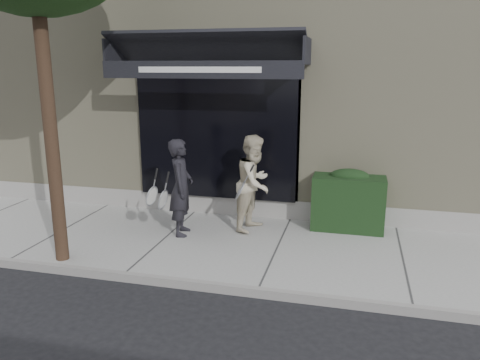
# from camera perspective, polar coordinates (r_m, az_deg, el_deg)

# --- Properties ---
(ground) EXTENTS (80.00, 80.00, 0.00)m
(ground) POSITION_cam_1_polar(r_m,az_deg,el_deg) (7.98, 4.57, -8.96)
(ground) COLOR black
(ground) RESTS_ON ground
(sidewalk) EXTENTS (20.00, 3.00, 0.12)m
(sidewalk) POSITION_cam_1_polar(r_m,az_deg,el_deg) (7.96, 4.58, -8.56)
(sidewalk) COLOR gray
(sidewalk) RESTS_ON ground
(curb) EXTENTS (20.00, 0.10, 0.14)m
(curb) POSITION_cam_1_polar(r_m,az_deg,el_deg) (6.57, 2.24, -13.49)
(curb) COLOR gray
(curb) RESTS_ON ground
(building_facade) EXTENTS (14.30, 8.04, 5.64)m
(building_facade) POSITION_cam_1_polar(r_m,az_deg,el_deg) (12.29, 8.74, 12.02)
(building_facade) COLOR #B3AC89
(building_facade) RESTS_ON ground
(hedge) EXTENTS (1.30, 0.70, 1.14)m
(hedge) POSITION_cam_1_polar(r_m,az_deg,el_deg) (8.85, 13.06, -2.45)
(hedge) COLOR black
(hedge) RESTS_ON sidewalk
(pedestrian_front) EXTENTS (0.76, 0.90, 1.73)m
(pedestrian_front) POSITION_cam_1_polar(r_m,az_deg,el_deg) (8.32, -7.23, -0.91)
(pedestrian_front) COLOR black
(pedestrian_front) RESTS_ON sidewalk
(pedestrian_back) EXTENTS (0.86, 1.00, 1.76)m
(pedestrian_back) POSITION_cam_1_polar(r_m,az_deg,el_deg) (8.52, 1.79, -0.35)
(pedestrian_back) COLOR beige
(pedestrian_back) RESTS_ON sidewalk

